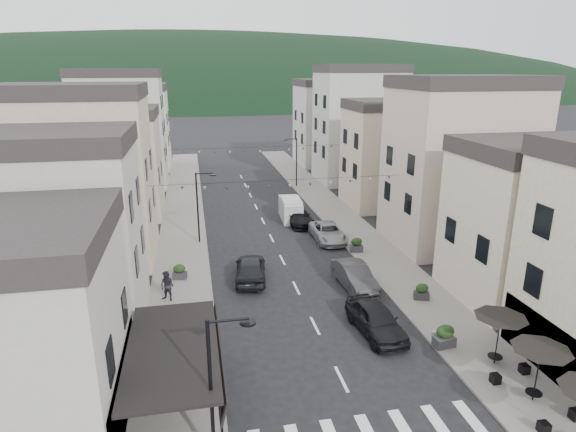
{
  "coord_description": "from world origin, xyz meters",
  "views": [
    {
      "loc": [
        -6.25,
        -12.46,
        13.96
      ],
      "look_at": [
        0.43,
        20.93,
        3.5
      ],
      "focal_mm": 30.0,
      "sensor_mm": 36.0,
      "label": 1
    }
  ],
  "objects_px": {
    "parked_car_a": "(376,319)",
    "pedestrian_b": "(167,286)",
    "parked_car_c": "(328,232)",
    "pedestrian_a": "(213,341)",
    "parked_car_e": "(251,268)",
    "parked_car_d": "(298,216)",
    "parked_car_b": "(355,276)",
    "delivery_van": "(291,209)"
  },
  "relations": [
    {
      "from": "parked_car_a",
      "to": "pedestrian_b",
      "type": "height_order",
      "value": "pedestrian_b"
    },
    {
      "from": "parked_car_c",
      "to": "pedestrian_a",
      "type": "distance_m",
      "value": 18.71
    },
    {
      "from": "parked_car_a",
      "to": "parked_car_e",
      "type": "bearing_deg",
      "value": 120.18
    },
    {
      "from": "parked_car_d",
      "to": "parked_car_e",
      "type": "distance_m",
      "value": 12.98
    },
    {
      "from": "parked_car_c",
      "to": "pedestrian_a",
      "type": "xyz_separation_m",
      "value": [
        -10.4,
        -15.55,
        0.19
      ]
    },
    {
      "from": "parked_car_a",
      "to": "parked_car_c",
      "type": "relative_size",
      "value": 0.95
    },
    {
      "from": "parked_car_a",
      "to": "pedestrian_b",
      "type": "relative_size",
      "value": 2.57
    },
    {
      "from": "parked_car_b",
      "to": "parked_car_c",
      "type": "bearing_deg",
      "value": 81.48
    },
    {
      "from": "parked_car_e",
      "to": "parked_car_c",
      "type": "bearing_deg",
      "value": -130.74
    },
    {
      "from": "pedestrian_a",
      "to": "parked_car_e",
      "type": "bearing_deg",
      "value": 54.67
    },
    {
      "from": "delivery_van",
      "to": "pedestrian_a",
      "type": "bearing_deg",
      "value": -107.68
    },
    {
      "from": "parked_car_e",
      "to": "pedestrian_a",
      "type": "bearing_deg",
      "value": 78.87
    },
    {
      "from": "parked_car_b",
      "to": "pedestrian_b",
      "type": "xyz_separation_m",
      "value": [
        -12.09,
        0.25,
        0.28
      ]
    },
    {
      "from": "parked_car_b",
      "to": "parked_car_d",
      "type": "bearing_deg",
      "value": 89.32
    },
    {
      "from": "parked_car_a",
      "to": "parked_car_d",
      "type": "relative_size",
      "value": 0.96
    },
    {
      "from": "parked_car_c",
      "to": "parked_car_b",
      "type": "bearing_deg",
      "value": -94.81
    },
    {
      "from": "parked_car_d",
      "to": "pedestrian_a",
      "type": "height_order",
      "value": "pedestrian_a"
    },
    {
      "from": "pedestrian_a",
      "to": "parked_car_b",
      "type": "bearing_deg",
      "value": 16.82
    },
    {
      "from": "parked_car_c",
      "to": "pedestrian_a",
      "type": "relative_size",
      "value": 3.26
    },
    {
      "from": "parked_car_c",
      "to": "parked_car_d",
      "type": "height_order",
      "value": "parked_car_d"
    },
    {
      "from": "parked_car_d",
      "to": "delivery_van",
      "type": "relative_size",
      "value": 1.11
    },
    {
      "from": "pedestrian_b",
      "to": "parked_car_b",
      "type": "bearing_deg",
      "value": 30.55
    },
    {
      "from": "parked_car_b",
      "to": "parked_car_c",
      "type": "height_order",
      "value": "parked_car_b"
    },
    {
      "from": "parked_car_e",
      "to": "delivery_van",
      "type": "distance_m",
      "value": 14.22
    },
    {
      "from": "parked_car_d",
      "to": "parked_car_e",
      "type": "xyz_separation_m",
      "value": [
        -5.89,
        -11.57,
        0.11
      ]
    },
    {
      "from": "parked_car_e",
      "to": "pedestrian_b",
      "type": "height_order",
      "value": "pedestrian_b"
    },
    {
      "from": "delivery_van",
      "to": "pedestrian_a",
      "type": "xyz_separation_m",
      "value": [
        -8.5,
        -22.04,
        -0.15
      ]
    },
    {
      "from": "parked_car_b",
      "to": "delivery_van",
      "type": "distance_m",
      "value": 15.69
    },
    {
      "from": "parked_car_c",
      "to": "pedestrian_a",
      "type": "bearing_deg",
      "value": -123.72
    },
    {
      "from": "parked_car_b",
      "to": "parked_car_d",
      "type": "relative_size",
      "value": 0.95
    },
    {
      "from": "delivery_van",
      "to": "parked_car_e",
      "type": "bearing_deg",
      "value": -109.35
    },
    {
      "from": "parked_car_e",
      "to": "pedestrian_a",
      "type": "height_order",
      "value": "parked_car_e"
    },
    {
      "from": "parked_car_b",
      "to": "pedestrian_a",
      "type": "height_order",
      "value": "pedestrian_a"
    },
    {
      "from": "parked_car_a",
      "to": "pedestrian_a",
      "type": "height_order",
      "value": "pedestrian_a"
    },
    {
      "from": "parked_car_b",
      "to": "pedestrian_b",
      "type": "relative_size",
      "value": 2.54
    },
    {
      "from": "parked_car_c",
      "to": "parked_car_e",
      "type": "bearing_deg",
      "value": -138.13
    },
    {
      "from": "parked_car_a",
      "to": "pedestrian_b",
      "type": "xyz_separation_m",
      "value": [
        -11.34,
        6.0,
        0.24
      ]
    },
    {
      "from": "parked_car_c",
      "to": "parked_car_d",
      "type": "bearing_deg",
      "value": 107.06
    },
    {
      "from": "parked_car_c",
      "to": "parked_car_e",
      "type": "distance_m",
      "value": 9.93
    },
    {
      "from": "delivery_van",
      "to": "parked_car_d",
      "type": "bearing_deg",
      "value": -72.47
    },
    {
      "from": "parked_car_b",
      "to": "parked_car_c",
      "type": "distance_m",
      "value": 9.2
    },
    {
      "from": "parked_car_a",
      "to": "parked_car_d",
      "type": "distance_m",
      "value": 19.86
    }
  ]
}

